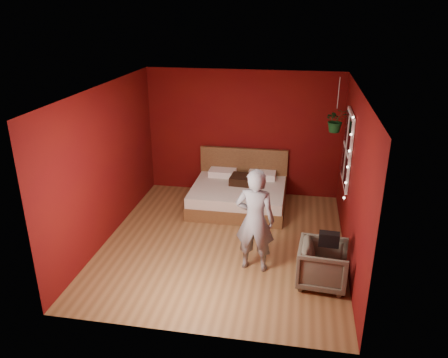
# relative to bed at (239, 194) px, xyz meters

# --- Properties ---
(floor) EXTENTS (4.50, 4.50, 0.00)m
(floor) POSITION_rel_bed_xyz_m (-0.04, -1.51, -0.26)
(floor) COLOR olive
(floor) RESTS_ON ground
(room_walls) EXTENTS (4.04, 4.54, 2.62)m
(room_walls) POSITION_rel_bed_xyz_m (-0.04, -1.51, 1.42)
(room_walls) COLOR #5C0E09
(room_walls) RESTS_ON ground
(window) EXTENTS (0.05, 0.97, 1.27)m
(window) POSITION_rel_bed_xyz_m (1.93, -0.61, 1.24)
(window) COLOR white
(window) RESTS_ON room_walls
(fairy_lights) EXTENTS (0.04, 0.04, 1.45)m
(fairy_lights) POSITION_rel_bed_xyz_m (1.90, -1.13, 1.24)
(fairy_lights) COLOR silver
(fairy_lights) RESTS_ON room_walls
(bed) EXTENTS (1.83, 1.56, 1.01)m
(bed) POSITION_rel_bed_xyz_m (0.00, 0.00, 0.00)
(bed) COLOR brown
(bed) RESTS_ON ground
(person) EXTENTS (0.62, 0.43, 1.62)m
(person) POSITION_rel_bed_xyz_m (0.55, -2.17, 0.55)
(person) COLOR slate
(person) RESTS_ON ground
(armchair) EXTENTS (0.75, 0.73, 0.64)m
(armchair) POSITION_rel_bed_xyz_m (1.56, -2.41, 0.06)
(armchair) COLOR #5C5748
(armchair) RESTS_ON ground
(handbag) EXTENTS (0.29, 0.16, 0.20)m
(handbag) POSITION_rel_bed_xyz_m (1.61, -2.41, 0.48)
(handbag) COLOR black
(handbag) RESTS_ON armchair
(throw_pillow) EXTENTS (0.47, 0.47, 0.16)m
(throw_pillow) POSITION_rel_bed_xyz_m (0.04, 0.09, 0.27)
(throw_pillow) COLOR black
(throw_pillow) RESTS_ON bed
(hanging_plant) EXTENTS (0.48, 0.44, 0.99)m
(hanging_plant) POSITION_rel_bed_xyz_m (1.75, 0.04, 1.57)
(hanging_plant) COLOR silver
(hanging_plant) RESTS_ON room_walls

